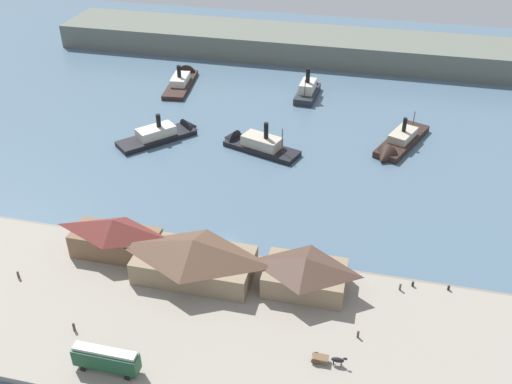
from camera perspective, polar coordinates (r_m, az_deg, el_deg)
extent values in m
plane|color=slate|center=(116.09, -2.98, -5.14)|extent=(320.00, 320.00, 0.00)
cube|color=gray|center=(100.21, -6.51, -12.46)|extent=(110.00, 36.00, 1.20)
cube|color=slate|center=(113.09, -3.49, -6.04)|extent=(110.00, 0.80, 1.00)
cube|color=brown|center=(113.47, -13.59, -4.89)|extent=(16.48, 7.02, 4.91)
pyramid|color=maroon|center=(111.15, -13.85, -3.29)|extent=(16.81, 7.37, 2.97)
cube|color=#847056|center=(106.24, -6.06, -7.15)|extent=(21.20, 10.69, 4.52)
pyramid|color=brown|center=(103.72, -6.19, -5.47)|extent=(21.62, 11.23, 3.43)
cube|color=#847056|center=(103.41, 4.83, -8.45)|extent=(14.21, 9.25, 4.39)
pyramid|color=#473328|center=(101.23, 4.92, -7.04)|extent=(14.49, 9.71, 2.28)
cube|color=#1E4C2D|center=(92.84, -14.54, -15.65)|extent=(10.27, 2.22, 2.99)
cube|color=beige|center=(91.57, -14.70, -14.92)|extent=(9.86, 1.56, 0.50)
cylinder|color=black|center=(93.62, -12.02, -16.46)|extent=(0.90, 0.18, 0.90)
cylinder|color=black|center=(92.38, -12.59, -17.46)|extent=(0.90, 0.18, 0.90)
cylinder|color=black|center=(96.30, -16.07, -15.43)|extent=(0.90, 0.18, 0.90)
cylinder|color=black|center=(95.09, -16.69, -16.37)|extent=(0.90, 0.18, 0.90)
cube|color=brown|center=(92.81, 6.36, -15.93)|extent=(2.46, 1.38, 0.50)
cylinder|color=#4C3828|center=(93.49, 5.95, -15.65)|extent=(1.20, 0.10, 1.20)
cylinder|color=#4C3828|center=(92.58, 5.82, -16.28)|extent=(1.20, 0.10, 1.20)
ellipsoid|color=black|center=(92.53, 8.05, -16.06)|extent=(2.00, 0.70, 0.90)
ellipsoid|color=black|center=(92.11, 8.78, -15.92)|extent=(0.70, 0.32, 0.44)
cylinder|color=black|center=(93.11, 8.41, -16.26)|extent=(0.16, 0.16, 1.00)
cylinder|color=black|center=(92.85, 8.38, -16.44)|extent=(0.16, 0.16, 1.00)
cylinder|color=black|center=(93.13, 7.65, -16.15)|extent=(0.16, 0.16, 1.00)
cylinder|color=black|center=(92.87, 7.62, -16.34)|extent=(0.16, 0.16, 1.00)
cylinder|color=#4C3D33|center=(101.15, -17.49, -12.56)|extent=(0.44, 0.44, 1.51)
sphere|color=#CCA889|center=(100.53, -17.58, -12.21)|extent=(0.28, 0.28, 0.28)
cylinder|color=#3D4C42|center=(106.72, 14.01, -9.07)|extent=(0.39, 0.39, 1.32)
sphere|color=#CCA889|center=(106.21, 14.06, -8.76)|extent=(0.24, 0.24, 0.24)
cylinder|color=#4C3D33|center=(114.34, -22.37, -7.57)|extent=(0.43, 0.43, 1.45)
sphere|color=#CCA889|center=(113.82, -22.46, -7.24)|extent=(0.27, 0.27, 0.27)
cylinder|color=#4C3D33|center=(97.15, 10.01, -13.63)|extent=(0.38, 0.38, 1.32)
sphere|color=#CCA889|center=(96.59, 10.06, -13.32)|extent=(0.24, 0.24, 0.24)
cylinder|color=black|center=(109.24, 18.44, -8.95)|extent=(0.44, 0.44, 0.90)
cylinder|color=black|center=(108.19, 15.18, -8.75)|extent=(0.44, 0.44, 0.90)
cube|color=black|center=(154.63, -9.75, 5.26)|extent=(18.70, 19.81, 1.34)
cone|color=black|center=(158.64, -6.41, 6.30)|extent=(6.90, 6.73, 5.93)
cube|color=beige|center=(153.78, -9.82, 5.88)|extent=(10.06, 10.45, 2.40)
cylinder|color=black|center=(152.86, -9.58, 6.95)|extent=(1.23, 1.23, 3.41)
cube|color=black|center=(186.27, -7.44, 10.44)|extent=(9.07, 22.67, 1.36)
cone|color=black|center=(196.18, -6.69, 11.69)|extent=(6.40, 4.61, 6.00)
cube|color=silver|center=(185.60, -7.48, 10.95)|extent=(5.55, 9.36, 2.18)
cylinder|color=black|center=(183.86, -7.60, 11.70)|extent=(1.29, 1.29, 3.66)
cube|color=black|center=(147.47, 0.56, 4.30)|extent=(20.61, 12.22, 1.28)
cone|color=black|center=(152.17, -2.60, 5.24)|extent=(5.15, 6.51, 5.69)
cube|color=#B2A893|center=(146.52, 0.57, 4.99)|extent=(10.76, 7.72, 2.71)
cylinder|color=black|center=(144.35, 1.00, 6.06)|extent=(1.16, 1.16, 4.17)
cylinder|color=brown|center=(143.01, 2.59, 5.07)|extent=(0.24, 0.24, 6.57)
cube|color=#23282D|center=(177.94, 5.07, 9.59)|extent=(6.22, 14.58, 2.00)
cone|color=#23282D|center=(184.43, 5.53, 10.44)|extent=(5.12, 2.81, 5.00)
cube|color=beige|center=(176.97, 5.11, 10.32)|extent=(4.40, 7.80, 2.94)
cylinder|color=black|center=(175.15, 5.14, 11.35)|extent=(1.24, 1.24, 4.29)
cylinder|color=brown|center=(172.62, 4.84, 10.15)|extent=(0.24, 0.24, 5.32)
cube|color=black|center=(155.28, 14.17, 4.88)|extent=(14.03, 22.59, 1.64)
cone|color=black|center=(146.26, 12.50, 3.27)|extent=(6.78, 5.78, 5.74)
cube|color=#B2A893|center=(154.45, 14.27, 5.47)|extent=(7.67, 10.00, 2.02)
cylinder|color=black|center=(153.23, 14.42, 6.43)|extent=(1.04, 1.04, 3.71)
cylinder|color=brown|center=(159.33, 15.27, 6.83)|extent=(0.24, 0.24, 5.13)
cube|color=#60665B|center=(210.17, 5.44, 14.21)|extent=(180.00, 24.00, 8.00)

